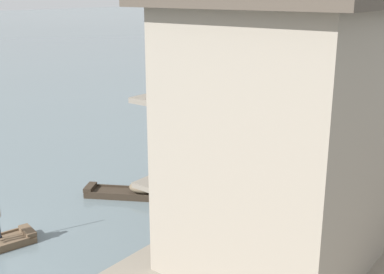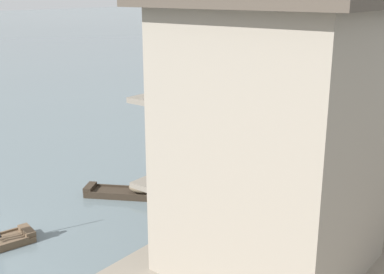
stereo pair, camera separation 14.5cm
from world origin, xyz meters
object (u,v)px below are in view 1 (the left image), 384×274
boat_midriver_drifting (144,192)px  boat_moored_third (323,127)px  house_waterfront_nearest (277,130)px  boat_moored_second (339,82)px  boat_moored_far (276,98)px  house_waterfront_second (347,121)px

boat_midriver_drifting → boat_moored_third: bearing=83.4°
boat_moored_third → house_waterfront_nearest: size_ratio=0.65×
boat_moored_second → boat_moored_far: bearing=-97.2°
boat_moored_third → house_waterfront_second: (5.46, -10.75, 3.48)m
house_waterfront_second → boat_moored_third: bearing=116.9°
house_waterfront_nearest → house_waterfront_second: (-0.57, 7.24, -1.30)m
boat_moored_far → boat_midriver_drifting: bearing=-76.8°
boat_moored_second → house_waterfront_second: 29.80m
boat_moored_second → boat_midriver_drifting: boat_midriver_drifting is taller
boat_moored_third → house_waterfront_nearest: (6.03, -17.99, 4.78)m
boat_moored_third → boat_moored_far: 9.34m
boat_moored_second → boat_midriver_drifting: bearing=-83.3°
boat_moored_third → house_waterfront_second: bearing=-63.1°
boat_moored_third → house_waterfront_second: 12.55m
house_waterfront_nearest → house_waterfront_second: size_ratio=1.24×
boat_moored_third → boat_moored_far: size_ratio=1.56×
boat_moored_second → boat_midriver_drifting: size_ratio=0.74×
boat_moored_third → boat_midriver_drifting: (-1.79, -15.49, -0.02)m
boat_midriver_drifting → boat_moored_second: bearing=96.7°
boat_midriver_drifting → house_waterfront_second: size_ratio=0.73×
boat_moored_second → boat_moored_far: boat_moored_second is taller
boat_moored_far → house_waterfront_second: 21.34m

